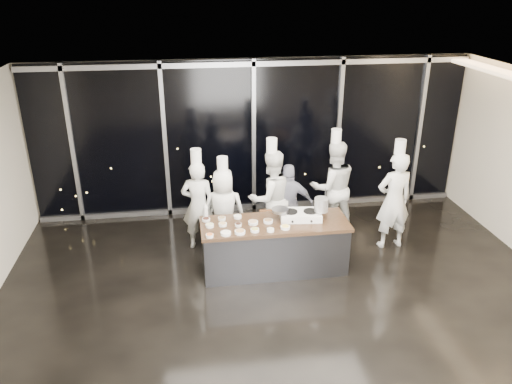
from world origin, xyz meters
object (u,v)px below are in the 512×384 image
(stove, at_px, (300,215))
(guest, at_px, (289,204))
(chef_left, at_px, (224,210))
(chef_center, at_px, (271,198))
(stock_pot, at_px, (321,205))
(demo_counter, at_px, (274,246))
(chef_far_left, at_px, (198,205))
(frying_pan, at_px, (280,210))
(chef_side, at_px, (394,200))
(chef_right, at_px, (333,187))

(stove, distance_m, guest, 0.86)
(chef_left, bearing_deg, chef_center, -163.85)
(stove, relative_size, guest, 0.46)
(stock_pot, bearing_deg, guest, 112.14)
(chef_center, bearing_deg, guest, 156.32)
(demo_counter, xyz_separation_m, stock_pot, (0.79, 0.04, 0.70))
(chef_far_left, relative_size, chef_center, 0.93)
(stove, height_order, stock_pot, stock_pot)
(frying_pan, distance_m, chef_center, 0.86)
(frying_pan, bearing_deg, chef_left, 146.39)
(chef_center, bearing_deg, stove, 95.07)
(stove, bearing_deg, chef_center, 117.26)
(demo_counter, relative_size, chef_left, 1.37)
(stock_pot, xyz_separation_m, chef_left, (-1.57, 0.80, -0.36))
(demo_counter, distance_m, chef_center, 1.08)
(demo_counter, distance_m, chef_far_left, 1.62)
(guest, bearing_deg, chef_side, 175.74)
(frying_pan, height_order, chef_far_left, chef_far_left)
(demo_counter, distance_m, guest, 1.07)
(stock_pot, bearing_deg, chef_side, 17.72)
(chef_left, bearing_deg, stove, 156.55)
(chef_left, bearing_deg, chef_far_left, -8.19)
(frying_pan, bearing_deg, chef_center, 95.46)
(stove, xyz_separation_m, chef_side, (1.83, 0.43, -0.03))
(chef_far_left, height_order, chef_side, chef_side)
(stove, bearing_deg, chef_left, 154.27)
(stock_pot, height_order, guest, guest)
(demo_counter, bearing_deg, chef_far_left, 141.62)
(stove, xyz_separation_m, stock_pot, (0.34, -0.05, 0.19))
(stove, distance_m, chef_far_left, 1.90)
(demo_counter, bearing_deg, stock_pot, 2.70)
(chef_right, xyz_separation_m, chef_side, (0.92, -0.74, 0.00))
(chef_left, distance_m, chef_center, 0.90)
(chef_right, bearing_deg, stock_pot, 62.53)
(stock_pot, bearing_deg, chef_right, 64.90)
(chef_far_left, bearing_deg, frying_pan, 159.44)
(frying_pan, relative_size, guest, 0.32)
(chef_far_left, xyz_separation_m, chef_side, (3.51, -0.46, 0.07))
(demo_counter, xyz_separation_m, chef_center, (0.10, 0.97, 0.47))
(chef_right, bearing_deg, stove, 49.69)
(stock_pot, relative_size, guest, 0.15)
(chef_left, bearing_deg, demo_counter, 140.78)
(frying_pan, relative_size, stock_pot, 2.18)
(chef_side, bearing_deg, guest, -18.54)
(chef_center, height_order, chef_side, chef_side)
(chef_right, bearing_deg, guest, 16.99)
(chef_right, height_order, chef_side, chef_right)
(stock_pot, distance_m, chef_side, 1.58)
(chef_far_left, distance_m, chef_center, 1.33)
(stove, height_order, chef_far_left, chef_far_left)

